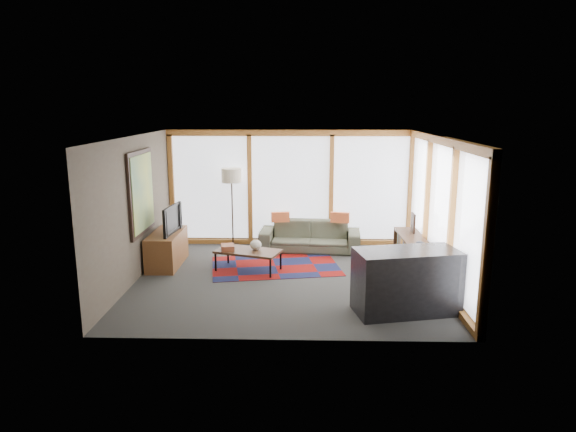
{
  "coord_description": "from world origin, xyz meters",
  "views": [
    {
      "loc": [
        0.25,
        -8.97,
        3.14
      ],
      "look_at": [
        0.0,
        0.4,
        1.1
      ],
      "focal_mm": 32.0,
      "sensor_mm": 36.0,
      "label": 1
    }
  ],
  "objects_px": {
    "coffee_table": "(248,260)",
    "tv_console": "(167,249)",
    "bookshelf": "(416,258)",
    "television": "(168,219)",
    "floor_lamp": "(232,208)",
    "bar_counter": "(406,281)",
    "sofa": "(310,236)"
  },
  "relations": [
    {
      "from": "bookshelf",
      "to": "television",
      "type": "relative_size",
      "value": 2.55
    },
    {
      "from": "bookshelf",
      "to": "tv_console",
      "type": "xyz_separation_m",
      "value": [
        -4.85,
        0.4,
        0.02
      ]
    },
    {
      "from": "coffee_table",
      "to": "television",
      "type": "distance_m",
      "value": 1.78
    },
    {
      "from": "tv_console",
      "to": "television",
      "type": "bearing_deg",
      "value": -30.0
    },
    {
      "from": "tv_console",
      "to": "television",
      "type": "height_order",
      "value": "television"
    },
    {
      "from": "sofa",
      "to": "bookshelf",
      "type": "relative_size",
      "value": 0.88
    },
    {
      "from": "sofa",
      "to": "tv_console",
      "type": "bearing_deg",
      "value": -153.74
    },
    {
      "from": "coffee_table",
      "to": "tv_console",
      "type": "bearing_deg",
      "value": 169.24
    },
    {
      "from": "coffee_table",
      "to": "tv_console",
      "type": "distance_m",
      "value": 1.69
    },
    {
      "from": "floor_lamp",
      "to": "tv_console",
      "type": "bearing_deg",
      "value": -128.28
    },
    {
      "from": "tv_console",
      "to": "bar_counter",
      "type": "height_order",
      "value": "bar_counter"
    },
    {
      "from": "coffee_table",
      "to": "bar_counter",
      "type": "relative_size",
      "value": 0.78
    },
    {
      "from": "coffee_table",
      "to": "television",
      "type": "bearing_deg",
      "value": 169.99
    },
    {
      "from": "floor_lamp",
      "to": "coffee_table",
      "type": "xyz_separation_m",
      "value": [
        0.53,
        -1.74,
        -0.68
      ]
    },
    {
      "from": "sofa",
      "to": "bar_counter",
      "type": "relative_size",
      "value": 1.4
    },
    {
      "from": "coffee_table",
      "to": "floor_lamp",
      "type": "bearing_deg",
      "value": 106.87
    },
    {
      "from": "tv_console",
      "to": "bar_counter",
      "type": "relative_size",
      "value": 0.85
    },
    {
      "from": "bookshelf",
      "to": "bar_counter",
      "type": "height_order",
      "value": "bar_counter"
    },
    {
      "from": "bar_counter",
      "to": "coffee_table",
      "type": "bearing_deg",
      "value": 131.51
    },
    {
      "from": "floor_lamp",
      "to": "bookshelf",
      "type": "bearing_deg",
      "value": -26.15
    },
    {
      "from": "bookshelf",
      "to": "tv_console",
      "type": "distance_m",
      "value": 4.87
    },
    {
      "from": "floor_lamp",
      "to": "tv_console",
      "type": "relative_size",
      "value": 1.33
    },
    {
      "from": "bookshelf",
      "to": "bar_counter",
      "type": "relative_size",
      "value": 1.58
    },
    {
      "from": "tv_console",
      "to": "bookshelf",
      "type": "bearing_deg",
      "value": -4.74
    },
    {
      "from": "bookshelf",
      "to": "tv_console",
      "type": "height_order",
      "value": "tv_console"
    },
    {
      "from": "coffee_table",
      "to": "television",
      "type": "relative_size",
      "value": 1.26
    },
    {
      "from": "tv_console",
      "to": "floor_lamp",
      "type": "bearing_deg",
      "value": 51.72
    },
    {
      "from": "floor_lamp",
      "to": "sofa",
      "type": "bearing_deg",
      "value": -8.99
    },
    {
      "from": "coffee_table",
      "to": "tv_console",
      "type": "relative_size",
      "value": 0.91
    },
    {
      "from": "bar_counter",
      "to": "tv_console",
      "type": "bearing_deg",
      "value": 140.19
    },
    {
      "from": "coffee_table",
      "to": "bar_counter",
      "type": "bearing_deg",
      "value": -36.5
    },
    {
      "from": "sofa",
      "to": "television",
      "type": "xyz_separation_m",
      "value": [
        -2.81,
        -1.18,
        0.63
      ]
    }
  ]
}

